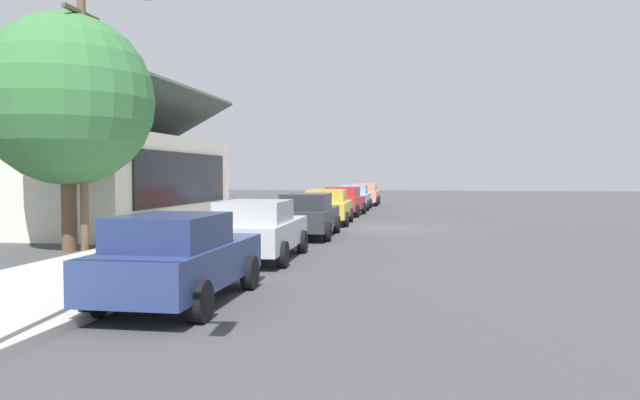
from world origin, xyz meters
name	(u,v)px	position (x,y,z in m)	size (l,w,h in m)	color
ground_plane	(387,228)	(0.00, 0.00, 0.00)	(120.00, 120.00, 0.00)	#424244
sidewalk_curb	(260,224)	(0.00, 5.60, 0.08)	(60.00, 4.20, 0.16)	#B2AFA8
car_navy	(178,258)	(-15.82, 2.71, 0.81)	(4.44, 1.99, 1.59)	navy
car_silver	(258,229)	(-10.28, 2.81, 0.82)	(4.60, 2.18, 1.59)	silver
car_charcoal	(308,215)	(-4.27, 2.61, 0.82)	(4.94, 2.11, 1.59)	#2D3035
car_mustard	(328,206)	(1.43, 2.79, 0.81)	(4.43, 2.23, 1.59)	gold
car_cherry	(344,201)	(7.28, 2.82, 0.81)	(4.52, 2.16, 1.59)	red
car_skyblue	(354,197)	(13.03, 2.89, 0.82)	(4.81, 2.16, 1.59)	#8CB7E0
car_coral	(365,194)	(18.87, 2.75, 0.82)	(4.94, 2.12, 1.59)	#EA8C75
storefront_building	(101,180)	(-2.02, 11.98, 2.05)	(12.10, 7.83, 5.94)	silver
shade_tree	(67,100)	(-9.45, 8.80, 4.45)	(5.02, 5.02, 6.97)	brown
traffic_light_main	(3,51)	(-20.49, 2.54, 3.49)	(0.37, 2.79, 5.20)	#383833
utility_pole_wooden	(83,117)	(-9.62, 8.20, 3.93)	(1.80, 0.24, 7.50)	brown
fire_hydrant_red	(206,241)	(-10.46, 4.20, 0.50)	(0.22, 0.22, 0.71)	red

